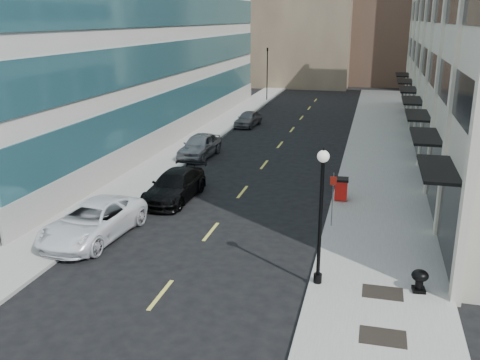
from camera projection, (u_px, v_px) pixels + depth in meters
The scene contains 18 objects.
ground at pixel (137, 325), 17.01m from camera, with size 160.00×160.00×0.00m, color black.
sidewalk_right at pixel (380, 171), 33.78m from camera, with size 5.00×80.00×0.15m, color gray.
sidewalk_left at pixel (172, 158), 37.06m from camera, with size 3.00×80.00×0.15m, color gray.
building_left at pixel (89, 10), 42.89m from camera, with size 16.14×46.00×20.00m.
skyline_tan_far at pixel (254, 8), 89.44m from camera, with size 12.00×14.00×22.00m, color #9A8665.
skyline_stone at pixel (468, 13), 71.08m from camera, with size 10.00×14.00×20.00m, color beige.
grate_mid at pixel (383, 337), 16.11m from camera, with size 1.40×1.00×0.01m, color black.
grate_far at pixel (383, 292), 18.70m from camera, with size 1.40×1.00×0.01m, color black.
road_centerline at pixel (254, 177), 32.77m from camera, with size 0.15×68.20×0.01m.
traffic_signal at pixel (267, 51), 61.15m from camera, with size 0.66×0.66×6.98m.
car_white_van at pixel (93, 221), 23.47m from camera, with size 2.67×5.79×1.61m, color white.
car_black_pickup at pixel (175, 186), 28.55m from camera, with size 2.14×5.26×1.53m, color black.
car_silver_sedan at pixel (200, 146), 37.30m from camera, with size 1.94×4.82×1.64m, color gray.
car_grey_sedan at pixel (248, 119), 47.97m from camera, with size 1.62×4.03×1.37m, color slate.
trash_bin at pixel (341, 188), 28.07m from camera, with size 0.76×0.84×1.19m.
lamppost at pixel (321, 205), 18.57m from camera, with size 0.42×0.42×5.06m.
sign_post at pixel (333, 192), 24.27m from camera, with size 0.30×0.07×2.54m.
urn_planter at pixel (420, 278), 18.65m from camera, with size 0.59×0.59×0.82m.
Camera 1 is at (6.86, -13.66, 9.37)m, focal length 40.00 mm.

